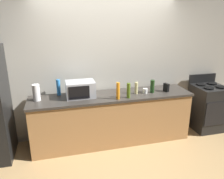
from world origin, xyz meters
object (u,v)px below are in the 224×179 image
object	(u,v)px
bottle_olive_oil	(129,91)
bottle_dish_soap	(118,91)
stove_range	(208,107)
cordless_phone	(166,87)
bottle_wine	(152,86)
bottle_vinegar	(136,88)
paper_towel_roll	(36,93)
microwave	(80,89)
bottle_spray_cleaner	(58,87)
mug_white	(145,91)

from	to	relation	value
bottle_olive_oil	bottle_dish_soap	xyz separation A→B (m)	(-0.19, -0.02, 0.01)
stove_range	cordless_phone	xyz separation A→B (m)	(-1.00, -0.06, 0.51)
bottle_wine	bottle_vinegar	bearing A→B (deg)	177.35
paper_towel_roll	cordless_phone	world-z (taller)	paper_towel_roll
microwave	bottle_vinegar	distance (m)	0.98
paper_towel_roll	bottle_vinegar	bearing A→B (deg)	-2.92
microwave	bottle_olive_oil	size ratio (longest dim) A/B	1.88
stove_range	bottle_vinegar	xyz separation A→B (m)	(-1.57, -0.04, 0.54)
stove_range	bottle_olive_oil	bearing A→B (deg)	-173.40
bottle_spray_cleaner	microwave	bearing A→B (deg)	-26.64
paper_towel_roll	mug_white	world-z (taller)	paper_towel_roll
stove_range	bottle_olive_oil	xyz separation A→B (m)	(-1.77, -0.20, 0.57)
bottle_spray_cleaner	bottle_wine	size ratio (longest dim) A/B	1.21
bottle_olive_oil	bottle_wine	world-z (taller)	bottle_olive_oil
paper_towel_roll	cordless_phone	xyz separation A→B (m)	(2.25, -0.11, -0.06)
paper_towel_roll	bottle_wine	distance (m)	1.98
paper_towel_roll	cordless_phone	distance (m)	2.26
paper_towel_roll	bottle_vinegar	xyz separation A→B (m)	(1.68, -0.09, -0.03)
bottle_wine	bottle_dish_soap	world-z (taller)	bottle_dish_soap
cordless_phone	bottle_dish_soap	distance (m)	0.98
microwave	bottle_dish_soap	bearing A→B (deg)	-24.75
microwave	mug_white	xyz separation A→B (m)	(1.13, -0.11, -0.09)
paper_towel_roll	bottle_spray_cleaner	world-z (taller)	bottle_spray_cleaner
bottle_wine	bottle_dish_soap	xyz separation A→B (m)	(-0.69, -0.17, 0.03)
microwave	bottle_olive_oil	world-z (taller)	microwave
bottle_olive_oil	bottle_vinegar	distance (m)	0.26
bottle_olive_oil	stove_range	bearing A→B (deg)	6.60
stove_range	cordless_phone	distance (m)	1.12
bottle_spray_cleaner	bottle_wine	xyz separation A→B (m)	(1.63, -0.28, -0.02)
bottle_olive_oil	bottle_spray_cleaner	distance (m)	1.21
mug_white	bottle_wine	bearing A→B (deg)	6.09
stove_range	microwave	xyz separation A→B (m)	(-2.54, 0.05, 0.57)
bottle_spray_cleaner	mug_white	world-z (taller)	bottle_spray_cleaner
microwave	bottle_dish_soap	xyz separation A→B (m)	(0.58, -0.27, 0.01)
bottle_vinegar	microwave	bearing A→B (deg)	175.08
cordless_phone	bottle_wine	size ratio (longest dim) A/B	0.65
cordless_phone	bottle_wine	distance (m)	0.28
stove_range	cordless_phone	bearing A→B (deg)	-176.70
bottle_vinegar	bottle_wine	world-z (taller)	bottle_wine
bottle_dish_soap	mug_white	world-z (taller)	bottle_dish_soap
bottle_dish_soap	stove_range	bearing A→B (deg)	6.45
bottle_olive_oil	mug_white	distance (m)	0.40
bottle_olive_oil	mug_white	xyz separation A→B (m)	(0.36, 0.14, -0.08)
bottle_spray_cleaner	bottle_vinegar	xyz separation A→B (m)	(1.33, -0.26, -0.04)
bottle_vinegar	bottle_dish_soap	world-z (taller)	bottle_dish_soap
paper_towel_roll	bottle_dish_soap	bearing A→B (deg)	-11.85
bottle_wine	mug_white	bearing A→B (deg)	-173.91
bottle_olive_oil	mug_white	size ratio (longest dim) A/B	2.83
bottle_wine	mug_white	size ratio (longest dim) A/B	2.55
microwave	mug_white	world-z (taller)	microwave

